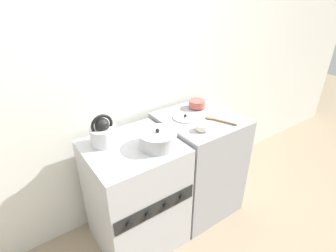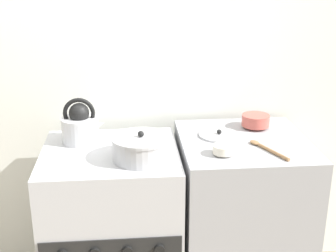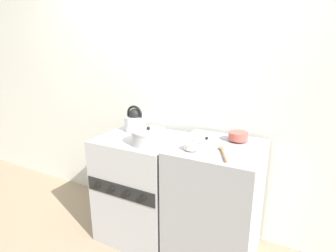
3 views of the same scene
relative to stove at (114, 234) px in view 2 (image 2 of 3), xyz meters
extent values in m
cube|color=silver|center=(0.00, 0.41, 0.80)|extent=(7.00, 0.06, 2.50)
cube|color=#B2B2B7|center=(0.00, 0.00, 0.00)|extent=(0.64, 0.59, 0.89)
cube|color=black|center=(0.00, -0.30, 0.11)|extent=(0.61, 0.01, 0.11)
cylinder|color=black|center=(0.07, -0.31, 0.11)|extent=(0.04, 0.02, 0.04)
cylinder|color=black|center=(0.21, -0.31, 0.11)|extent=(0.04, 0.02, 0.04)
cube|color=#99999E|center=(0.64, 0.02, 0.01)|extent=(0.61, 0.63, 0.92)
cylinder|color=silver|center=(-0.14, 0.13, 0.51)|extent=(0.18, 0.18, 0.12)
sphere|color=black|center=(-0.14, 0.13, 0.59)|extent=(0.10, 0.10, 0.10)
torus|color=black|center=(-0.14, 0.13, 0.59)|extent=(0.15, 0.02, 0.15)
cone|color=silver|center=(-0.06, 0.13, 0.53)|extent=(0.09, 0.04, 0.07)
cylinder|color=#B2B2B7|center=(0.14, -0.11, 0.49)|extent=(0.26, 0.26, 0.09)
cylinder|color=#B2B2B7|center=(0.14, -0.11, 0.55)|extent=(0.26, 0.26, 0.01)
sphere|color=black|center=(0.14, -0.11, 0.57)|extent=(0.03, 0.03, 0.03)
cylinder|color=#B75147|center=(0.74, 0.18, 0.48)|extent=(0.06, 0.06, 0.01)
cylinder|color=#B75147|center=(0.74, 0.18, 0.51)|extent=(0.14, 0.14, 0.06)
cylinder|color=beige|center=(0.50, -0.15, 0.48)|extent=(0.04, 0.04, 0.01)
cylinder|color=beige|center=(0.50, -0.15, 0.50)|extent=(0.09, 0.09, 0.04)
cylinder|color=#B2B2B7|center=(0.53, 0.08, 0.48)|extent=(0.20, 0.20, 0.01)
sphere|color=black|center=(0.53, 0.08, 0.49)|extent=(0.02, 0.02, 0.02)
cylinder|color=olive|center=(0.73, -0.16, 0.48)|extent=(0.10, 0.19, 0.02)
ellipsoid|color=olive|center=(0.68, -0.04, 0.48)|extent=(0.06, 0.07, 0.02)
camera|label=1|loc=(-0.67, -1.39, 1.41)|focal=28.00mm
camera|label=2|loc=(0.09, -2.03, 1.29)|focal=50.00mm
camera|label=3|loc=(1.13, -1.68, 1.11)|focal=28.00mm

